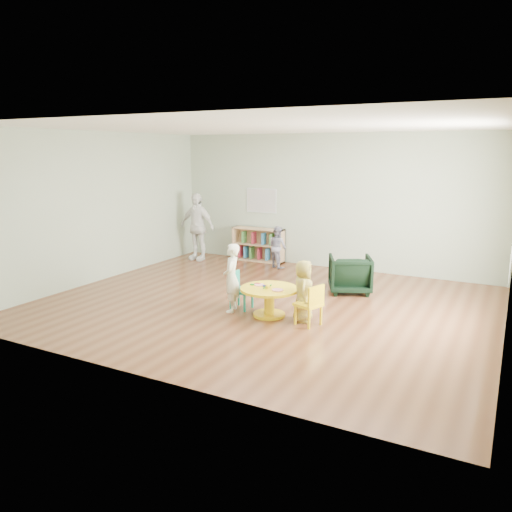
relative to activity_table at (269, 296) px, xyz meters
The scene contains 11 objects.
room 1.69m from the activity_table, 121.91° to the left, with size 7.10×7.00×2.80m.
activity_table is the anchor object (origin of this frame).
kid_chair_left 0.59m from the activity_table, 169.38° to the left, with size 0.32×0.32×0.59m.
kid_chair_right 0.72m from the activity_table, ahead, with size 0.41×0.41×0.60m.
bookshelf 3.86m from the activity_table, 119.98° to the left, with size 1.20×0.30×0.75m.
alphabet_poster 4.10m from the activity_table, 118.91° to the left, with size 0.74×0.01×0.54m.
armchair 1.93m from the activity_table, 69.23° to the left, with size 0.70×0.72×0.66m, color black.
child_left 0.66m from the activity_table, behind, with size 0.39×0.25×1.06m, color white.
child_right 0.56m from the activity_table, ahead, with size 0.44×0.29×0.91m, color yellow.
toddler 3.18m from the activity_table, 113.13° to the left, with size 0.43×0.34×0.89m, color #1B1B44.
adult_caretaker 4.29m from the activity_table, 138.92° to the left, with size 0.89×0.37×1.52m, color white.
Camera 1 is at (3.50, -6.94, 2.45)m, focal length 35.00 mm.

